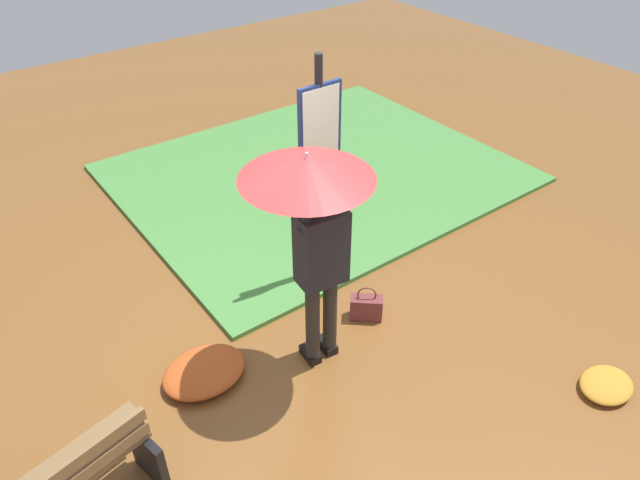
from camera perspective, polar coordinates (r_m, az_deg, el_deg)
name	(u,v)px	position (r m, az deg, el deg)	size (l,w,h in m)	color
ground_plane	(300,354)	(5.24, -1.97, -11.10)	(18.00, 18.00, 0.00)	brown
grass_verge	(316,173)	(7.76, -0.40, 6.56)	(4.80, 4.00, 0.05)	#47843D
person_with_umbrella	(314,211)	(4.18, -0.64, 2.88)	(0.96, 0.96, 2.04)	#2D2823
info_sign_post	(319,150)	(5.23, -0.06, 8.82)	(0.44, 0.07, 2.30)	black
handbag	(366,307)	(5.50, 4.52, -6.55)	(0.32, 0.30, 0.37)	brown
shrub_cluster	(319,189)	(6.94, -0.06, 5.00)	(0.69, 0.62, 0.56)	#285628
leaf_pile_near_person	(204,371)	(5.09, -11.24, -12.47)	(0.71, 0.57, 0.16)	#B74C1E
leaf_pile_by_bench	(606,385)	(5.47, 26.15, -12.58)	(0.48, 0.39, 0.11)	#C68428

